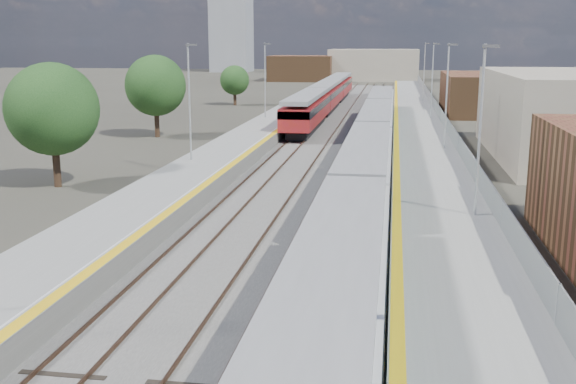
# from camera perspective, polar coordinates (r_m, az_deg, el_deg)

# --- Properties ---
(ground) EXTENTS (320.00, 320.00, 0.00)m
(ground) POSITION_cam_1_polar(r_m,az_deg,el_deg) (58.84, 6.05, 4.12)
(ground) COLOR #47443A
(ground) RESTS_ON ground
(ballast_bed) EXTENTS (10.50, 155.00, 0.06)m
(ballast_bed) POSITION_cam_1_polar(r_m,az_deg,el_deg) (61.46, 4.07, 4.54)
(ballast_bed) COLOR #565451
(ballast_bed) RESTS_ON ground
(tracks) EXTENTS (8.96, 160.00, 0.17)m
(tracks) POSITION_cam_1_polar(r_m,az_deg,el_deg) (63.05, 4.75, 4.80)
(tracks) COLOR #4C3323
(tracks) RESTS_ON ground
(platform_right) EXTENTS (4.70, 155.00, 8.52)m
(platform_right) POSITION_cam_1_polar(r_m,az_deg,el_deg) (61.22, 11.14, 4.78)
(platform_right) COLOR slate
(platform_right) RESTS_ON ground
(platform_left) EXTENTS (4.30, 155.00, 8.52)m
(platform_left) POSITION_cam_1_polar(r_m,az_deg,el_deg) (62.31, -2.19, 5.13)
(platform_left) COLOR slate
(platform_left) RESTS_ON ground
(buildings) EXTENTS (72.00, 185.50, 40.00)m
(buildings) POSITION_cam_1_polar(r_m,az_deg,el_deg) (148.25, 0.79, 13.39)
(buildings) COLOR brown
(buildings) RESTS_ON ground
(green_train) EXTENTS (2.65, 73.98, 2.92)m
(green_train) POSITION_cam_1_polar(r_m,az_deg,el_deg) (44.58, 7.09, 4.06)
(green_train) COLOR black
(green_train) RESTS_ON ground
(red_train) EXTENTS (2.81, 57.00, 3.55)m
(red_train) POSITION_cam_1_polar(r_m,az_deg,el_deg) (85.39, 3.30, 8.20)
(red_train) COLOR black
(red_train) RESTS_ON ground
(tree_a) EXTENTS (5.50, 5.50, 7.46)m
(tree_a) POSITION_cam_1_polar(r_m,az_deg,el_deg) (42.52, -19.32, 6.63)
(tree_a) COLOR #382619
(tree_a) RESTS_ON ground
(tree_b) EXTENTS (5.53, 5.53, 7.49)m
(tree_b) POSITION_cam_1_polar(r_m,az_deg,el_deg) (63.15, -11.16, 8.83)
(tree_b) COLOR #382619
(tree_b) RESTS_ON ground
(tree_c) EXTENTS (4.04, 4.04, 5.48)m
(tree_c) POSITION_cam_1_polar(r_m,az_deg,el_deg) (94.47, -4.54, 9.41)
(tree_c) COLOR #382619
(tree_c) RESTS_ON ground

